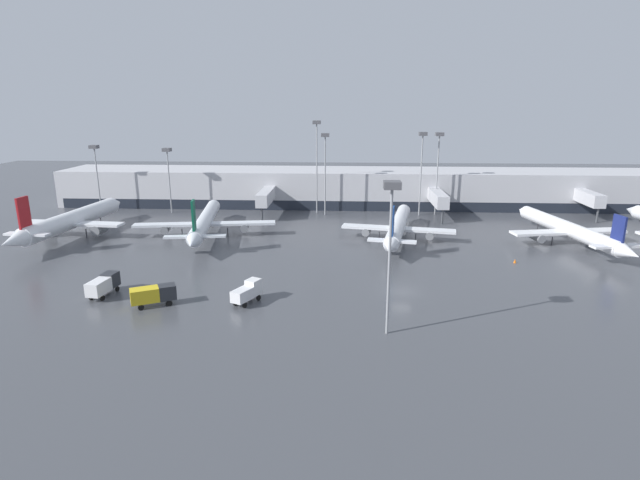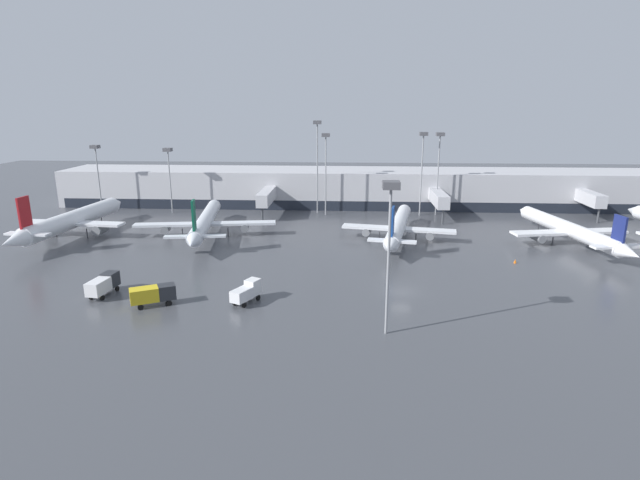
{
  "view_description": "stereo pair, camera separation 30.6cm",
  "coord_description": "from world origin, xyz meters",
  "px_view_note": "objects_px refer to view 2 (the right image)",
  "views": [
    {
      "loc": [
        -7.84,
        -65.02,
        24.86
      ],
      "look_at": [
        -12.15,
        15.54,
        3.0
      ],
      "focal_mm": 28.0,
      "sensor_mm": 36.0,
      "label": 1
    },
    {
      "loc": [
        -7.53,
        -65.0,
        24.86
      ],
      "look_at": [
        -12.15,
        15.54,
        3.0
      ],
      "focal_mm": 28.0,
      "sensor_mm": 36.0,
      "label": 2
    }
  ],
  "objects_px": {
    "apron_light_mast_5": "(168,161)",
    "apron_light_mast_1": "(317,142)",
    "parked_jet_1": "(205,221)",
    "apron_light_mast_6": "(390,214)",
    "parked_jet_3": "(72,220)",
    "traffic_cone_1": "(515,261)",
    "service_truck_1": "(247,291)",
    "parked_jet_2": "(398,226)",
    "apron_light_mast_2": "(96,158)",
    "service_truck_0": "(153,294)",
    "parked_jet_0": "(569,230)",
    "apron_light_mast_3": "(326,151)",
    "apron_light_mast_4": "(423,151)",
    "service_truck_2": "(103,284)",
    "apron_light_mast_0": "(439,151)"
  },
  "relations": [
    {
      "from": "apron_light_mast_5",
      "to": "apron_light_mast_1",
      "type": "bearing_deg",
      "value": 2.27
    },
    {
      "from": "apron_light_mast_1",
      "to": "apron_light_mast_5",
      "type": "bearing_deg",
      "value": -177.73
    },
    {
      "from": "parked_jet_1",
      "to": "apron_light_mast_1",
      "type": "xyz_separation_m",
      "value": [
        20.46,
        23.09,
        13.61
      ]
    },
    {
      "from": "apron_light_mast_6",
      "to": "parked_jet_3",
      "type": "bearing_deg",
      "value": 145.66
    },
    {
      "from": "traffic_cone_1",
      "to": "apron_light_mast_6",
      "type": "height_order",
      "value": "apron_light_mast_6"
    },
    {
      "from": "service_truck_1",
      "to": "apron_light_mast_6",
      "type": "distance_m",
      "value": 22.74
    },
    {
      "from": "parked_jet_2",
      "to": "apron_light_mast_2",
      "type": "bearing_deg",
      "value": 82.21
    },
    {
      "from": "apron_light_mast_5",
      "to": "service_truck_0",
      "type": "bearing_deg",
      "value": -73.0
    },
    {
      "from": "parked_jet_0",
      "to": "apron_light_mast_3",
      "type": "xyz_separation_m",
      "value": [
        -46.07,
        22.71,
        12.07
      ]
    },
    {
      "from": "parked_jet_3",
      "to": "apron_light_mast_3",
      "type": "bearing_deg",
      "value": -60.5
    },
    {
      "from": "apron_light_mast_2",
      "to": "apron_light_mast_6",
      "type": "bearing_deg",
      "value": -44.76
    },
    {
      "from": "apron_light_mast_5",
      "to": "traffic_cone_1",
      "type": "bearing_deg",
      "value": -27.31
    },
    {
      "from": "apron_light_mast_4",
      "to": "apron_light_mast_5",
      "type": "height_order",
      "value": "apron_light_mast_4"
    },
    {
      "from": "parked_jet_2",
      "to": "apron_light_mast_6",
      "type": "xyz_separation_m",
      "value": [
        -5.12,
        -40.7,
        11.03
      ]
    },
    {
      "from": "parked_jet_1",
      "to": "apron_light_mast_6",
      "type": "bearing_deg",
      "value": -150.42
    },
    {
      "from": "parked_jet_1",
      "to": "apron_light_mast_1",
      "type": "distance_m",
      "value": 33.72
    },
    {
      "from": "service_truck_0",
      "to": "service_truck_2",
      "type": "height_order",
      "value": "service_truck_2"
    },
    {
      "from": "parked_jet_1",
      "to": "apron_light_mast_5",
      "type": "distance_m",
      "value": 27.62
    },
    {
      "from": "service_truck_2",
      "to": "parked_jet_1",
      "type": "bearing_deg",
      "value": -2.17
    },
    {
      "from": "parked_jet_2",
      "to": "apron_light_mast_2",
      "type": "xyz_separation_m",
      "value": [
        -69.09,
        22.73,
        10.04
      ]
    },
    {
      "from": "service_truck_2",
      "to": "apron_light_mast_0",
      "type": "distance_m",
      "value": 77.59
    },
    {
      "from": "apron_light_mast_1",
      "to": "apron_light_mast_5",
      "type": "distance_m",
      "value": 35.05
    },
    {
      "from": "apron_light_mast_5",
      "to": "apron_light_mast_0",
      "type": "bearing_deg",
      "value": 1.21
    },
    {
      "from": "parked_jet_0",
      "to": "apron_light_mast_2",
      "type": "height_order",
      "value": "apron_light_mast_2"
    },
    {
      "from": "parked_jet_0",
      "to": "service_truck_1",
      "type": "distance_m",
      "value": 62.4
    },
    {
      "from": "apron_light_mast_2",
      "to": "apron_light_mast_3",
      "type": "height_order",
      "value": "apron_light_mast_3"
    },
    {
      "from": "service_truck_2",
      "to": "apron_light_mast_5",
      "type": "xyz_separation_m",
      "value": [
        -9.26,
        53.44,
        10.72
      ]
    },
    {
      "from": "service_truck_2",
      "to": "apron_light_mast_2",
      "type": "distance_m",
      "value": 61.15
    },
    {
      "from": "parked_jet_1",
      "to": "apron_light_mast_4",
      "type": "distance_m",
      "value": 50.92
    },
    {
      "from": "apron_light_mast_2",
      "to": "apron_light_mast_3",
      "type": "xyz_separation_m",
      "value": [
        54.27,
        -0.96,
        2.04
      ]
    },
    {
      "from": "apron_light_mast_5",
      "to": "parked_jet_0",
      "type": "bearing_deg",
      "value": -15.67
    },
    {
      "from": "apron_light_mast_3",
      "to": "apron_light_mast_4",
      "type": "height_order",
      "value": "apron_light_mast_4"
    },
    {
      "from": "apron_light_mast_4",
      "to": "apron_light_mast_6",
      "type": "distance_m",
      "value": 64.35
    },
    {
      "from": "apron_light_mast_0",
      "to": "apron_light_mast_1",
      "type": "height_order",
      "value": "apron_light_mast_1"
    },
    {
      "from": "apron_light_mast_6",
      "to": "apron_light_mast_1",
      "type": "bearing_deg",
      "value": 100.32
    },
    {
      "from": "apron_light_mast_6",
      "to": "parked_jet_2",
      "type": "bearing_deg",
      "value": 82.83
    },
    {
      "from": "service_truck_2",
      "to": "apron_light_mast_1",
      "type": "height_order",
      "value": "apron_light_mast_1"
    },
    {
      "from": "parked_jet_2",
      "to": "apron_light_mast_5",
      "type": "bearing_deg",
      "value": 77.05
    },
    {
      "from": "service_truck_1",
      "to": "traffic_cone_1",
      "type": "distance_m",
      "value": 44.56
    },
    {
      "from": "service_truck_1",
      "to": "traffic_cone_1",
      "type": "bearing_deg",
      "value": -37.94
    },
    {
      "from": "service_truck_0",
      "to": "apron_light_mast_2",
      "type": "relative_size",
      "value": 0.37
    },
    {
      "from": "parked_jet_0",
      "to": "apron_light_mast_0",
      "type": "bearing_deg",
      "value": 29.53
    },
    {
      "from": "parked_jet_1",
      "to": "apron_light_mast_5",
      "type": "xyz_separation_m",
      "value": [
        -14.3,
        21.71,
        9.33
      ]
    },
    {
      "from": "apron_light_mast_2",
      "to": "apron_light_mast_6",
      "type": "xyz_separation_m",
      "value": [
        63.97,
        -63.44,
        0.99
      ]
    },
    {
      "from": "parked_jet_1",
      "to": "apron_light_mast_2",
      "type": "relative_size",
      "value": 2.31
    },
    {
      "from": "traffic_cone_1",
      "to": "service_truck_2",
      "type": "bearing_deg",
      "value": -163.64
    },
    {
      "from": "parked_jet_1",
      "to": "apron_light_mast_2",
      "type": "bearing_deg",
      "value": 46.79
    },
    {
      "from": "apron_light_mast_0",
      "to": "parked_jet_0",
      "type": "bearing_deg",
      "value": -50.49
    },
    {
      "from": "traffic_cone_1",
      "to": "apron_light_mast_0",
      "type": "bearing_deg",
      "value": 100.29
    },
    {
      "from": "apron_light_mast_1",
      "to": "apron_light_mast_6",
      "type": "height_order",
      "value": "apron_light_mast_1"
    }
  ]
}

